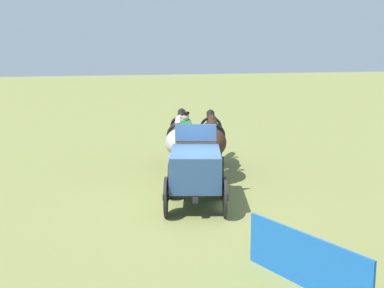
# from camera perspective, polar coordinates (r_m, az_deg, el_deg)

# --- Properties ---
(ground_plane) EXTENTS (220.00, 220.00, 0.00)m
(ground_plane) POSITION_cam_1_polar(r_m,az_deg,el_deg) (15.48, 0.40, -7.07)
(ground_plane) COLOR olive
(show_wagon) EXTENTS (5.35, 3.02, 2.74)m
(show_wagon) POSITION_cam_1_polar(r_m,az_deg,el_deg) (15.33, 0.38, -2.76)
(show_wagon) COLOR #2D4C7A
(show_wagon) RESTS_ON ground
(draft_horse_rear_near) EXTENTS (3.01, 1.76, 2.22)m
(draft_horse_rear_near) POSITION_cam_1_polar(r_m,az_deg,el_deg) (18.68, -1.56, 0.13)
(draft_horse_rear_near) COLOR #9E998E
(draft_horse_rear_near) RESTS_ON ground
(draft_horse_rear_off) EXTENTS (3.00, 1.76, 2.22)m
(draft_horse_rear_off) POSITION_cam_1_polar(r_m,az_deg,el_deg) (18.68, 2.43, 0.13)
(draft_horse_rear_off) COLOR #331E14
(draft_horse_rear_off) RESTS_ON ground
(draft_horse_lead_near) EXTENTS (3.02, 1.76, 2.23)m
(draft_horse_lead_near) POSITION_cam_1_polar(r_m,az_deg,el_deg) (21.25, -1.30, 1.33)
(draft_horse_lead_near) COLOR black
(draft_horse_lead_near) RESTS_ON ground
(draft_horse_lead_off) EXTENTS (3.10, 1.80, 2.17)m
(draft_horse_lead_off) POSITION_cam_1_polar(r_m,az_deg,el_deg) (21.25, 2.21, 1.20)
(draft_horse_lead_off) COLOR black
(draft_horse_lead_off) RESTS_ON ground
(sponsor_banner) EXTENTS (3.16, 0.65, 1.10)m
(sponsor_banner) POSITION_cam_1_polar(r_m,az_deg,el_deg) (10.39, 12.63, -12.75)
(sponsor_banner) COLOR #1959B2
(sponsor_banner) RESTS_ON ground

